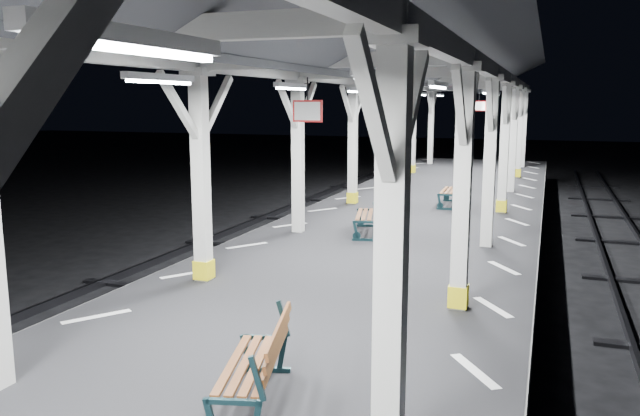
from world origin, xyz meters
The scene contains 7 objects.
platform centered at (0.00, 0.00, 0.50)m, with size 6.00×50.00×1.00m, color black.
hazard_stripes_left centered at (-2.45, 0.00, 1.00)m, with size 1.00×48.00×0.01m, color silver.
hazard_stripes_right centered at (2.45, 0.00, 1.00)m, with size 1.00×48.00×0.01m, color silver.
canopy centered at (0.00, -0.02, 4.56)m, with size 5.40×49.00×4.65m.
bench_near centered at (0.64, -1.44, 1.43)m, with size 0.90×1.56×0.80m.
bench_mid centered at (-0.44, 6.35, 1.45)m, with size 0.90×1.63×0.84m.
bench_far centered at (0.70, 10.65, 1.45)m, with size 0.64×1.57×0.84m.
Camera 1 is at (3.05, -6.39, 3.82)m, focal length 35.00 mm.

